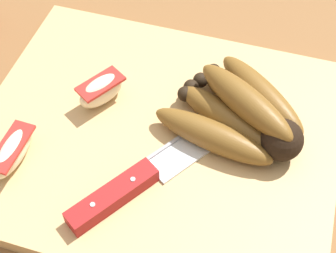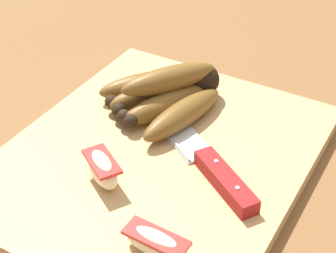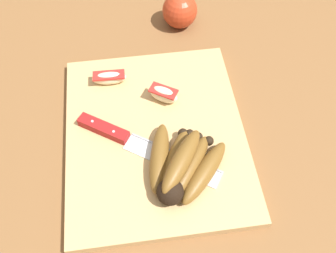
# 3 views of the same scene
# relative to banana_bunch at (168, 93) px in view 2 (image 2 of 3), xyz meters

# --- Properties ---
(ground_plane) EXTENTS (6.00, 6.00, 0.00)m
(ground_plane) POSITION_rel_banana_bunch_xyz_m (-0.09, -0.03, -0.04)
(ground_plane) COLOR brown
(cutting_board) EXTENTS (0.39, 0.33, 0.02)m
(cutting_board) POSITION_rel_banana_bunch_xyz_m (-0.09, -0.04, -0.03)
(cutting_board) COLOR tan
(cutting_board) RESTS_ON ground_plane
(banana_bunch) EXTENTS (0.17, 0.16, 0.06)m
(banana_bunch) POSITION_rel_banana_bunch_xyz_m (0.00, 0.00, 0.00)
(banana_bunch) COLOR black
(banana_bunch) RESTS_ON cutting_board
(chefs_knife) EXTENTS (0.18, 0.25, 0.02)m
(chefs_knife) POSITION_rel_banana_bunch_xyz_m (-0.08, -0.09, -0.02)
(chefs_knife) COLOR silver
(chefs_knife) RESTS_ON cutting_board
(apple_wedge_near) EXTENTS (0.05, 0.06, 0.03)m
(apple_wedge_near) POSITION_rel_banana_bunch_xyz_m (-0.16, -0.01, -0.00)
(apple_wedge_near) COLOR beige
(apple_wedge_near) RESTS_ON cutting_board
(apple_wedge_middle) EXTENTS (0.03, 0.07, 0.03)m
(apple_wedge_middle) POSITION_rel_banana_bunch_xyz_m (-0.22, -0.11, -0.01)
(apple_wedge_middle) COLOR beige
(apple_wedge_middle) RESTS_ON cutting_board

